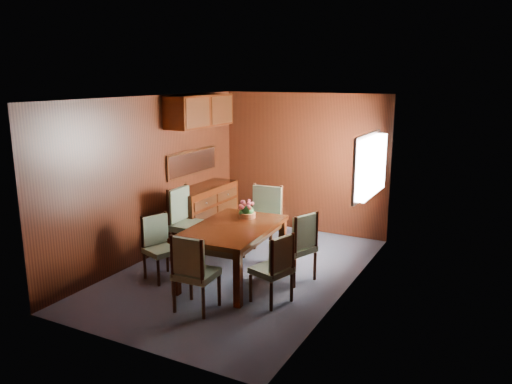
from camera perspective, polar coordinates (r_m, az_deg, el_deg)
The scene contains 11 objects.
ground at distance 7.08m, azimuth -1.76°, elevation -9.06°, with size 4.50×4.50×0.00m, color #3B3F50.
room_shell at distance 6.97m, azimuth -1.26°, elevation 4.53°, with size 3.06×4.52×2.41m.
sideboard at distance 8.36m, azimuth -5.88°, elevation -2.36°, with size 0.48×1.40×0.90m, color black.
dining_table at distance 6.63m, azimuth -2.68°, elevation -4.78°, with size 1.09×1.64×0.74m.
chair_left_near at distance 6.84m, azimuth -10.98°, elevation -5.78°, with size 0.51×0.52×0.87m.
chair_left_far at distance 7.49m, azimuth -8.03°, elevation -3.08°, with size 0.50×0.52×1.08m.
chair_right_near at distance 5.97m, azimuth 2.23°, elevation -8.37°, with size 0.50×0.51×0.87m.
chair_right_far at distance 6.61m, azimuth 4.94°, elevation -5.86°, with size 0.57×0.58×0.95m.
chair_head at distance 5.80m, azimuth -7.22°, elevation -8.74°, with size 0.47×0.45×0.94m.
chair_foot at distance 7.57m, azimuth 0.97°, elevation -2.83°, with size 0.54×0.52×1.06m.
flower_centerpiece at distance 6.95m, azimuth -1.00°, elevation -1.99°, with size 0.25×0.25×0.25m.
Camera 1 is at (3.24, -5.70, 2.67)m, focal length 35.00 mm.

